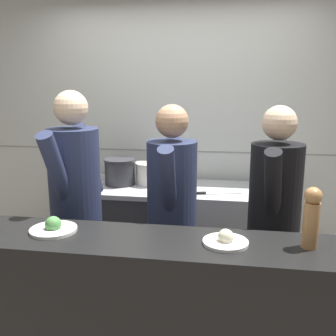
# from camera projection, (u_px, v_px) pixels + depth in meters

# --- Properties ---
(wall_back_tiled) EXTENTS (8.00, 0.06, 2.60)m
(wall_back_tiled) POSITION_uv_depth(u_px,v_px,m) (179.00, 135.00, 3.76)
(wall_back_tiled) COLOR silver
(wall_back_tiled) RESTS_ON ground_plane
(oven_range) EXTENTS (0.93, 0.71, 0.90)m
(oven_range) POSITION_uv_depth(u_px,v_px,m) (121.00, 231.00, 3.63)
(oven_range) COLOR #38383D
(oven_range) RESTS_ON ground_plane
(prep_counter) EXTENTS (1.01, 0.65, 0.89)m
(prep_counter) POSITION_uv_depth(u_px,v_px,m) (233.00, 239.00, 3.48)
(prep_counter) COLOR #B7BABF
(prep_counter) RESTS_ON ground_plane
(pass_counter) EXTENTS (2.39, 0.45, 0.99)m
(pass_counter) POSITION_uv_depth(u_px,v_px,m) (145.00, 324.00, 2.18)
(pass_counter) COLOR black
(pass_counter) RESTS_ON ground_plane
(stock_pot) EXTENTS (0.26, 0.26, 0.21)m
(stock_pot) POSITION_uv_depth(u_px,v_px,m) (86.00, 171.00, 3.55)
(stock_pot) COLOR #2D2D33
(stock_pot) RESTS_ON oven_range
(sauce_pot) EXTENTS (0.28, 0.28, 0.23)m
(sauce_pot) POSITION_uv_depth(u_px,v_px,m) (120.00, 171.00, 3.50)
(sauce_pot) COLOR #2D2D33
(sauce_pot) RESTS_ON oven_range
(braising_pot) EXTENTS (0.27, 0.27, 0.20)m
(braising_pot) POSITION_uv_depth(u_px,v_px,m) (150.00, 173.00, 3.52)
(braising_pot) COLOR beige
(braising_pot) RESTS_ON oven_range
(mixing_bowl_steel) EXTENTS (0.27, 0.27, 0.09)m
(mixing_bowl_steel) POSITION_uv_depth(u_px,v_px,m) (265.00, 184.00, 3.39)
(mixing_bowl_steel) COLOR #B7BABF
(mixing_bowl_steel) RESTS_ON prep_counter
(chefs_knife) EXTENTS (0.40, 0.13, 0.02)m
(chefs_knife) POSITION_uv_depth(u_px,v_px,m) (213.00, 193.00, 3.26)
(chefs_knife) COLOR #B7BABF
(chefs_knife) RESTS_ON prep_counter
(plated_dish_main) EXTENTS (0.26, 0.26, 0.09)m
(plated_dish_main) POSITION_uv_depth(u_px,v_px,m) (53.00, 228.00, 2.18)
(plated_dish_main) COLOR white
(plated_dish_main) RESTS_ON pass_counter
(plated_dish_appetiser) EXTENTS (0.23, 0.23, 0.08)m
(plated_dish_appetiser) POSITION_uv_depth(u_px,v_px,m) (226.00, 240.00, 2.01)
(plated_dish_appetiser) COLOR white
(plated_dish_appetiser) RESTS_ON pass_counter
(pepper_mill) EXTENTS (0.09, 0.09, 0.31)m
(pepper_mill) POSITION_uv_depth(u_px,v_px,m) (312.00, 216.00, 1.93)
(pepper_mill) COLOR #AD7A47
(pepper_mill) RESTS_ON pass_counter
(chef_head_cook) EXTENTS (0.40, 0.77, 1.75)m
(chef_head_cook) POSITION_uv_depth(u_px,v_px,m) (76.00, 203.00, 2.75)
(chef_head_cook) COLOR black
(chef_head_cook) RESTS_ON ground_plane
(chef_sous) EXTENTS (0.35, 0.72, 1.66)m
(chef_sous) POSITION_uv_depth(u_px,v_px,m) (172.00, 212.00, 2.70)
(chef_sous) COLOR black
(chef_sous) RESTS_ON ground_plane
(chef_line) EXTENTS (0.40, 0.73, 1.66)m
(chef_line) POSITION_uv_depth(u_px,v_px,m) (274.00, 218.00, 2.59)
(chef_line) COLOR black
(chef_line) RESTS_ON ground_plane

